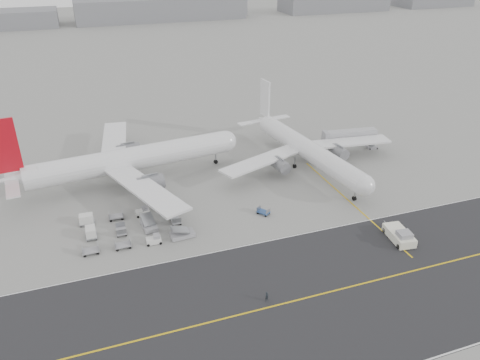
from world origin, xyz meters
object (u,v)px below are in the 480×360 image
object	(u,v)px
airliner_b	(306,148)
jet_bridge	(351,136)
pushback_tug	(400,235)
ground_crew_a	(267,297)
airliner_a	(127,160)

from	to	relation	value
airliner_b	jet_bridge	xyz separation A→B (m)	(15.07, 4.73, -0.72)
jet_bridge	airliner_b	bearing A→B (deg)	-155.54
airliner_b	pushback_tug	world-z (taller)	airliner_b
jet_bridge	ground_crew_a	size ratio (longest dim) A/B	9.02
airliner_a	jet_bridge	world-z (taller)	airliner_a
pushback_tug	ground_crew_a	bearing A→B (deg)	-159.35
pushback_tug	airliner_a	bearing A→B (deg)	144.54
airliner_a	jet_bridge	bearing A→B (deg)	-97.88
airliner_a	pushback_tug	xyz separation A→B (m)	(42.93, -39.62, -4.25)
ground_crew_a	pushback_tug	bearing A→B (deg)	-6.59
airliner_a	ground_crew_a	world-z (taller)	airliner_a
pushback_tug	airliner_b	bearing A→B (deg)	101.03
airliner_b	jet_bridge	distance (m)	15.81
airliner_a	jet_bridge	size ratio (longest dim) A/B	3.55
airliner_b	pushback_tug	bearing A→B (deg)	-93.42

